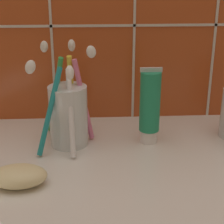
% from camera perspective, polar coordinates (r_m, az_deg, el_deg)
% --- Properties ---
extents(sink_counter, '(0.65, 0.40, 0.02)m').
position_cam_1_polar(sink_counter, '(0.64, 3.47, -8.09)').
color(sink_counter, silver).
rests_on(sink_counter, ground).
extents(toothbrush_cup, '(0.12, 0.15, 0.18)m').
position_cam_1_polar(toothbrush_cup, '(0.67, -6.72, -0.02)').
color(toothbrush_cup, silver).
rests_on(toothbrush_cup, sink_counter).
extents(toothpaste_tube, '(0.04, 0.04, 0.14)m').
position_cam_1_polar(toothpaste_tube, '(0.67, 5.78, 0.88)').
color(toothpaste_tube, white).
rests_on(toothpaste_tube, sink_counter).
extents(soap_bar, '(0.08, 0.06, 0.03)m').
position_cam_1_polar(soap_bar, '(0.57, -14.04, -9.46)').
color(soap_bar, beige).
rests_on(soap_bar, sink_counter).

